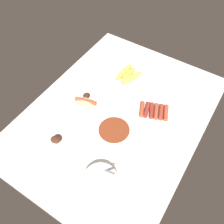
{
  "coord_description": "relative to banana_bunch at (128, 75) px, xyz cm",
  "views": [
    {
      "loc": [
        -70.03,
        -42.0,
        109.67
      ],
      "look_at": [
        -1.85,
        1.67,
        3.0
      ],
      "focal_mm": 39.64,
      "sensor_mm": 36.0,
      "label": 1
    }
  ],
  "objects": [
    {
      "name": "ground_plane",
      "position": [
        -28.69,
        -9.68,
        -3.34
      ],
      "size": [
        120.0,
        90.0,
        3.0
      ],
      "primitive_type": "cube",
      "color": "silver"
    },
    {
      "name": "banana_bunch",
      "position": [
        0.0,
        0.0,
        0.0
      ],
      "size": [
        17.83,
        13.25,
        3.92
      ],
      "color": "#E5D14C",
      "rests_on": "ground_plane"
    },
    {
      "name": "bowl_chili",
      "position": [
        -40.34,
        -15.54,
        0.61
      ],
      "size": [
        17.66,
        17.66,
        4.44
      ],
      "color": "white",
      "rests_on": "ground_plane"
    },
    {
      "name": "plate_sausages",
      "position": [
        -16.99,
        -26.6,
        -0.67
      ],
      "size": [
        23.11,
        23.11,
        3.4
      ],
      "color": "white",
      "rests_on": "ground_plane"
    },
    {
      "name": "plate_grilled_meat",
      "position": [
        -58.84,
        6.5,
        -1.06
      ],
      "size": [
        19.73,
        19.73,
        3.23
      ],
      "color": "white",
      "rests_on": "ground_plane"
    },
    {
      "name": "plate_hotdog_assembled",
      "position": [
        -32.66,
        7.97,
        -0.18
      ],
      "size": [
        25.31,
        25.31,
        5.61
      ],
      "color": "white",
      "rests_on": "ground_plane"
    },
    {
      "name": "bowl_coleslaw",
      "position": [
        -66.15,
        -24.75,
        1.71
      ],
      "size": [
        15.43,
        15.43,
        15.84
      ],
      "color": "silver",
      "rests_on": "ground_plane"
    }
  ]
}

